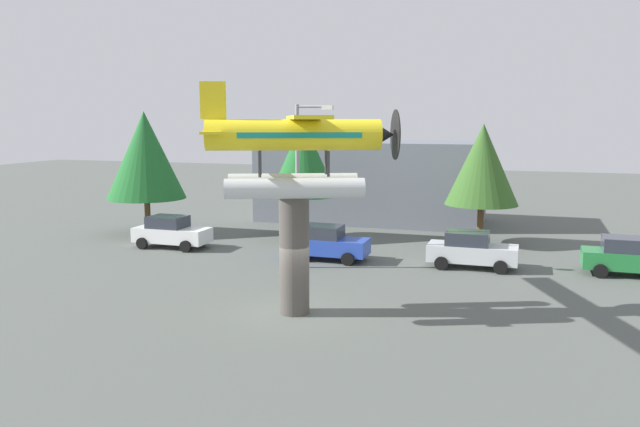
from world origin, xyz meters
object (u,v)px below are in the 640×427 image
(floatplane_monument, at_px, (297,148))
(tree_west, at_px, (145,155))
(streetlight_primary, at_px, (301,174))
(car_distant_green, at_px, (630,257))
(tree_east, at_px, (303,158))
(tree_center_back, at_px, (482,165))
(car_mid_blue, at_px, (326,243))
(car_near_white, at_px, (171,232))
(car_far_silver, at_px, (471,250))
(display_pedestal, at_px, (294,255))
(storefront_building, at_px, (372,181))

(floatplane_monument, height_order, tree_west, floatplane_monument)
(streetlight_primary, bearing_deg, car_distant_green, 12.40)
(tree_east, height_order, tree_center_back, tree_east)
(car_distant_green, bearing_deg, car_mid_blue, -175.23)
(car_near_white, height_order, tree_center_back, tree_center_back)
(car_near_white, bearing_deg, tree_west, 137.57)
(streetlight_primary, xyz_separation_m, tree_center_back, (7.67, 8.68, 0.03))
(floatplane_monument, relative_size, tree_center_back, 1.47)
(car_mid_blue, xyz_separation_m, car_far_silver, (7.16, 0.51, 0.00))
(display_pedestal, relative_size, car_near_white, 1.04)
(tree_east, bearing_deg, storefront_building, 74.31)
(display_pedestal, relative_size, car_mid_blue, 1.04)
(car_mid_blue, distance_m, storefront_building, 13.29)
(floatplane_monument, height_order, car_mid_blue, floatplane_monument)
(car_far_silver, height_order, tree_center_back, tree_center_back)
(floatplane_monument, distance_m, car_far_silver, 11.96)
(display_pedestal, distance_m, tree_east, 15.05)
(floatplane_monument, xyz_separation_m, streetlight_primary, (-2.30, 6.76, -1.54))
(display_pedestal, xyz_separation_m, tree_east, (-4.69, 14.07, 2.60))
(car_near_white, relative_size, tree_center_back, 0.61)
(car_mid_blue, height_order, car_distant_green, same)
(car_mid_blue, distance_m, streetlight_primary, 4.20)
(floatplane_monument, xyz_separation_m, tree_west, (-14.55, 12.47, -1.18))
(streetlight_primary, bearing_deg, tree_east, 109.07)
(tree_west, bearing_deg, tree_east, 9.02)
(display_pedestal, bearing_deg, car_mid_blue, 100.43)
(car_mid_blue, xyz_separation_m, tree_east, (-3.05, 5.20, 3.91))
(streetlight_primary, bearing_deg, storefront_building, 91.05)
(car_near_white, xyz_separation_m, tree_west, (-3.70, 3.39, 3.99))
(display_pedestal, height_order, car_far_silver, display_pedestal)
(car_far_silver, bearing_deg, car_mid_blue, -175.90)
(display_pedestal, height_order, car_mid_blue, display_pedestal)
(tree_west, xyz_separation_m, tree_east, (9.74, 1.55, -0.07))
(streetlight_primary, height_order, tree_center_back, streetlight_primary)
(tree_west, bearing_deg, storefront_building, 38.38)
(tree_east, xyz_separation_m, tree_center_back, (10.17, 1.43, -0.25))
(car_far_silver, distance_m, tree_west, 20.59)
(display_pedestal, bearing_deg, storefront_building, 96.38)
(display_pedestal, bearing_deg, tree_center_back, 70.51)
(floatplane_monument, distance_m, storefront_building, 22.34)
(car_mid_blue, xyz_separation_m, tree_center_back, (7.12, 6.63, 3.66))
(floatplane_monument, bearing_deg, tree_east, 86.53)
(storefront_building, bearing_deg, car_far_silver, -57.67)
(display_pedestal, xyz_separation_m, tree_center_back, (5.49, 15.50, 2.35))
(car_mid_blue, bearing_deg, tree_west, 164.06)
(tree_west, bearing_deg, car_mid_blue, -15.94)
(tree_center_back, bearing_deg, display_pedestal, -109.49)
(floatplane_monument, xyz_separation_m, storefront_building, (-2.58, 21.95, -3.29))
(display_pedestal, bearing_deg, tree_west, 139.04)
(car_near_white, relative_size, car_far_silver, 1.00)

